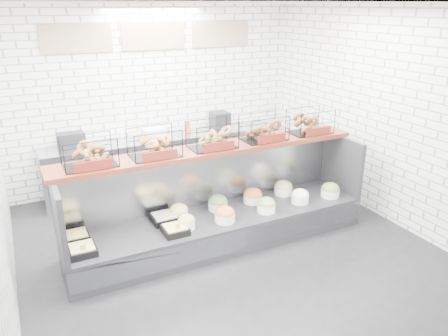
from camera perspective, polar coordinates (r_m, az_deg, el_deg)
ground at (r=5.72m, az=0.85°, el=-10.87°), size 5.50×5.50×0.00m
room_shell at (r=5.50m, az=-1.97°, el=10.88°), size 5.02×5.51×3.01m
display_case at (r=5.83m, az=-0.55°, el=-6.49°), size 4.00×0.90×1.20m
bagel_shelf at (r=5.58m, az=-1.52°, el=3.89°), size 4.10×0.50×0.40m
prep_counter at (r=7.55m, az=-7.67°, el=0.96°), size 4.00×0.60×1.20m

